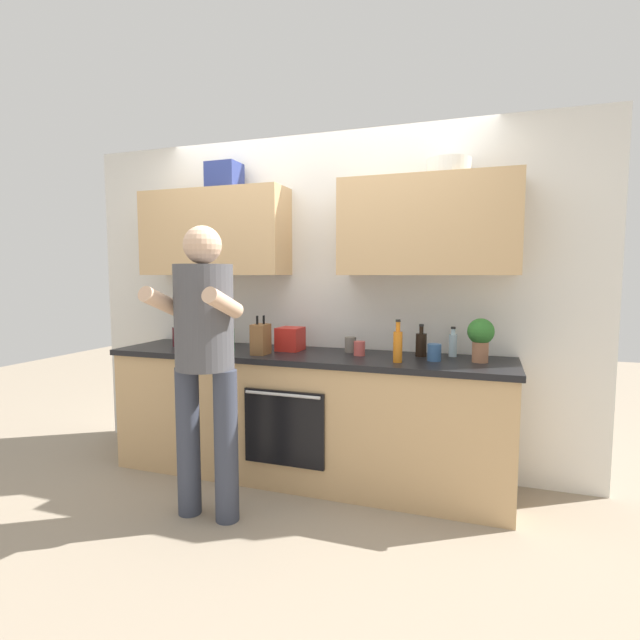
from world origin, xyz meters
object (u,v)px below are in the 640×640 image
Objects in this scene: bottle_hotsauce at (217,342)px; cup_tea at (434,352)px; cup_stoneware at (350,345)px; potted_herb at (481,336)px; knife_block at (261,339)px; cup_ceramic at (359,348)px; bottle_oil at (211,334)px; bottle_soda at (230,339)px; person_standing at (204,348)px; grocery_bag_crisps at (290,339)px; bottle_water at (453,344)px; bottle_soy at (421,344)px; bottle_wine at (177,335)px; bottle_juice at (398,345)px.

bottle_hotsauce is 1.49m from cup_tea.
cup_stoneware is 0.39× the size of potted_herb.
potted_herb is at bearing 7.17° from knife_block.
cup_stoneware reaches higher than cup_ceramic.
cup_ceramic is (1.21, -0.07, -0.04)m from bottle_oil.
person_standing is at bearing -73.61° from bottle_soda.
potted_herb is 1.32m from grocery_bag_crisps.
person_standing is 1.64m from bottle_water.
bottle_oil is 1.91× the size of cup_tea.
bottle_soda is at bearing -169.22° from bottle_soy.
bottle_soy is 0.21m from bottle_water.
knife_block reaches higher than grocery_bag_crisps.
bottle_water reaches higher than cup_tea.
cup_ceramic is 0.54m from grocery_bag_crisps.
bottle_soy is at bearing -1.36° from cup_stoneware.
cup_stoneware is at bearing 129.78° from cup_ceramic.
bottle_wine is at bearing 134.35° from person_standing.
bottle_hotsauce is 0.69× the size of bottle_juice.
grocery_bag_crisps is at bearing -1.42° from bottle_oil.
bottle_soda is at bearing 178.95° from bottle_juice.
bottle_soda is 1.56m from bottle_water.
grocery_bag_crisps is (0.13, 0.23, -0.02)m from knife_block.
bottle_juice is at bearing -147.79° from cup_tea.
cup_stoneware is at bearing 143.70° from bottle_juice.
bottle_soda is 2.31× the size of cup_ceramic.
bottle_wine is at bearing -151.33° from bottle_oil.
bottle_oil reaches higher than cup_ceramic.
bottle_soda is at bearing 106.39° from person_standing.
bottle_water is at bearing 63.23° from cup_tea.
grocery_bag_crisps reaches higher than cup_stoneware.
bottle_oil is 0.77× the size of bottle_juice.
bottle_wine is at bearing -178.46° from potted_herb.
cup_ceramic is (1.43, 0.06, -0.04)m from bottle_wine.
bottle_soy is at bearing 13.82° from bottle_hotsauce.
cup_tea is at bearing -4.03° from cup_ceramic.
bottle_water is 2.05m from bottle_wine.
bottle_wine is 1.35m from cup_stoneware.
bottle_hotsauce is at bearing -177.08° from bottle_juice.
knife_block reaches higher than cup_stoneware.
bottle_juice is at bearing -36.30° from cup_stoneware.
bottle_oil is 1.61m from bottle_soy.
grocery_bag_crisps is at bearing 6.77° from bottle_wine.
person_standing is 9.51× the size of grocery_bag_crisps.
potted_herb is at bearing -7.19° from cup_stoneware.
bottle_soda is 0.43m from grocery_bag_crisps.
grocery_bag_crisps is (-1.32, 0.05, -0.08)m from potted_herb.
bottle_juice is 0.53m from potted_herb.
cup_tea is at bearing -3.46° from bottle_oil.
bottle_soda is (0.05, 0.09, 0.01)m from bottle_hotsauce.
bottle_wine is at bearing -173.23° from grocery_bag_crisps.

